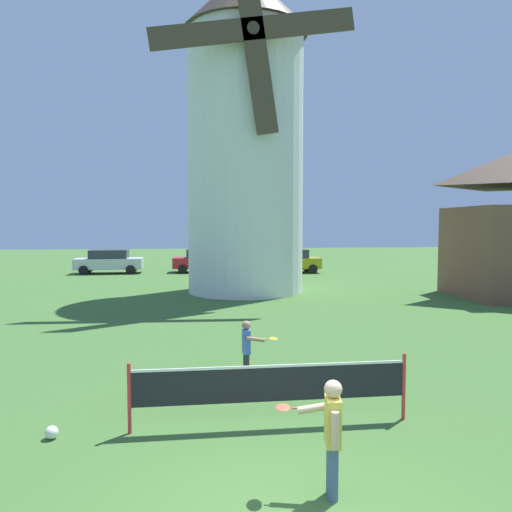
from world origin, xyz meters
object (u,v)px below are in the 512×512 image
object	(u,v)px
player_far	(247,346)
stray_ball	(51,432)
parked_car_red	(204,260)
tennis_net	(271,384)
parked_car_silver	(109,261)
windmill	(245,129)
parked_car_mustard	(291,261)
player_near	(331,431)

from	to	relation	value
player_far	stray_ball	world-z (taller)	player_far
player_far	parked_car_red	xyz separation A→B (m)	(-0.55, 22.70, 0.11)
player_far	tennis_net	bearing A→B (deg)	-86.49
parked_car_silver	parked_car_red	distance (m)	6.27
windmill	parked_car_red	bearing A→B (deg)	100.66
tennis_net	windmill	bearing A→B (deg)	85.74
parked_car_mustard	windmill	bearing A→B (deg)	-114.46
tennis_net	parked_car_mustard	bearing A→B (deg)	78.06
parked_car_red	player_far	bearing A→B (deg)	-88.62
parked_car_red	windmill	bearing A→B (deg)	-79.34
windmill	player_far	bearing A→B (deg)	-95.63
player_far	parked_car_silver	xyz separation A→B (m)	(-6.82, 22.67, 0.11)
windmill	player_near	size ratio (longest dim) A/B	10.86
windmill	player_far	xyz separation A→B (m)	(-1.28, -12.99, -7.02)
player_far	parked_car_mustard	xyz separation A→B (m)	(5.19, 21.59, 0.11)
tennis_net	stray_ball	world-z (taller)	tennis_net
player_near	stray_ball	world-z (taller)	player_near
tennis_net	player_near	bearing A→B (deg)	-79.38
player_near	windmill	bearing A→B (deg)	87.50
stray_ball	parked_car_mustard	world-z (taller)	parked_car_mustard
parked_car_silver	parked_car_mustard	size ratio (longest dim) A/B	1.11
tennis_net	player_far	xyz separation A→B (m)	(-0.14, 2.30, 0.02)
windmill	tennis_net	bearing A→B (deg)	-94.26
parked_car_red	parked_car_mustard	size ratio (longest dim) A/B	1.08
player_far	player_near	bearing A→B (deg)	-83.12
stray_ball	parked_car_mustard	xyz separation A→B (m)	(8.40, 23.94, 0.71)
player_near	parked_car_silver	bearing A→B (deg)	105.21
windmill	parked_car_silver	world-z (taller)	windmill
player_far	windmill	bearing A→B (deg)	84.37
player_near	parked_car_red	world-z (taller)	parked_car_red
player_near	parked_car_red	xyz separation A→B (m)	(-1.07, 27.05, 0.01)
parked_car_red	parked_car_mustard	world-z (taller)	same
parked_car_silver	parked_car_red	world-z (taller)	same
stray_ball	parked_car_silver	distance (m)	25.29
tennis_net	player_near	xyz separation A→B (m)	(0.38, -2.05, 0.12)
player_far	parked_car_silver	size ratio (longest dim) A/B	0.28
player_near	parked_car_silver	distance (m)	28.00
tennis_net	parked_car_mustard	world-z (taller)	parked_car_mustard
stray_ball	parked_car_red	distance (m)	25.20
tennis_net	stray_ball	bearing A→B (deg)	-179.17
windmill	player_far	world-z (taller)	windmill
tennis_net	player_far	world-z (taller)	player_far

